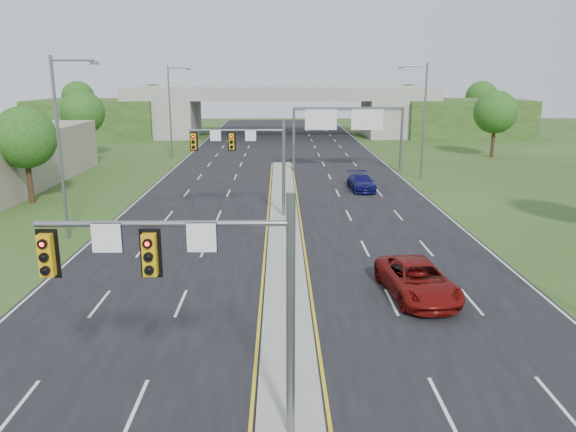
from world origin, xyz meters
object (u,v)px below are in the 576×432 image
at_px(signal_mast_near, 204,279).
at_px(sign_gantry, 347,121).
at_px(car_far_a, 417,280).
at_px(signal_mast_far, 251,152).
at_px(overpass, 281,115).
at_px(car_far_b, 361,182).

height_order(signal_mast_near, sign_gantry, signal_mast_near).
bearing_deg(sign_gantry, car_far_a, -91.16).
xyz_separation_m(signal_mast_far, overpass, (2.26, 55.07, -1.17)).
height_order(signal_mast_near, car_far_b, signal_mast_near).
bearing_deg(car_far_a, overpass, 88.28).
xyz_separation_m(signal_mast_near, overpass, (2.26, 80.07, -1.17)).
height_order(signal_mast_far, sign_gantry, signal_mast_far).
bearing_deg(sign_gantry, car_far_b, -88.73).
bearing_deg(signal_mast_far, overpass, 87.65).
distance_m(car_far_a, car_far_b, 24.60).
height_order(signal_mast_near, car_far_a, signal_mast_near).
distance_m(signal_mast_far, overpass, 55.13).
bearing_deg(overpass, car_far_b, -81.32).
xyz_separation_m(car_far_a, car_far_b, (0.93, 24.59, -0.09)).
relative_size(signal_mast_near, car_far_a, 1.22).
bearing_deg(signal_mast_far, car_far_a, -60.85).
xyz_separation_m(signal_mast_far, car_far_b, (9.17, 9.81, -4.00)).
xyz_separation_m(signal_mast_near, signal_mast_far, (0.00, 25.00, 0.00)).
relative_size(overpass, car_far_b, 16.43).
xyz_separation_m(signal_mast_near, sign_gantry, (8.95, 44.99, 0.51)).
bearing_deg(overpass, signal_mast_near, -91.62).
xyz_separation_m(sign_gantry, car_far_a, (-0.71, -34.77, -4.42)).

